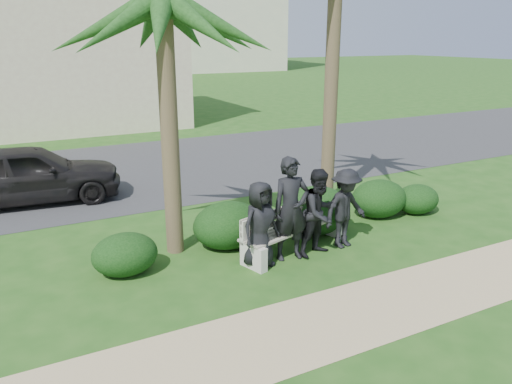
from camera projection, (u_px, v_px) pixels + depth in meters
ground at (313, 261)px, 9.08m from camera, size 160.00×160.00×0.00m
footpath at (379, 307)px, 7.56m from camera, size 30.00×1.60×0.01m
asphalt_street at (173, 165)px, 15.86m from camera, size 160.00×8.00×0.01m
stucco_bldg_right at (78, 42)px, 22.79m from camera, size 8.40×8.40×7.30m
park_bench at (295, 231)px, 9.47m from camera, size 2.53×1.19×0.84m
man_a at (260, 225)px, 8.68m from camera, size 0.87×0.68×1.56m
man_b at (291, 209)px, 8.95m from camera, size 0.74×0.53×1.91m
man_c at (320, 213)px, 9.16m from camera, size 0.92×0.79×1.65m
man_d at (345, 208)px, 9.51m from camera, size 1.08×0.72×1.56m
hedge_a at (125, 253)px, 8.54m from camera, size 1.13×0.93×0.74m
hedge_b at (228, 224)px, 9.64m from camera, size 1.40×1.16×0.91m
hedge_c at (245, 226)px, 9.73m from camera, size 1.19×0.98×0.78m
hedge_d at (315, 209)px, 10.33m from camera, size 1.53×1.27×1.00m
hedge_e at (379, 197)px, 11.29m from camera, size 1.32×1.09×0.86m
hedge_f at (417, 198)px, 11.52m from camera, size 1.05×0.87×0.68m
palm_left at (163, 7)px, 8.24m from camera, size 3.00×3.00×5.34m
car_a at (29, 174)px, 12.11m from camera, size 4.40×2.14×1.45m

